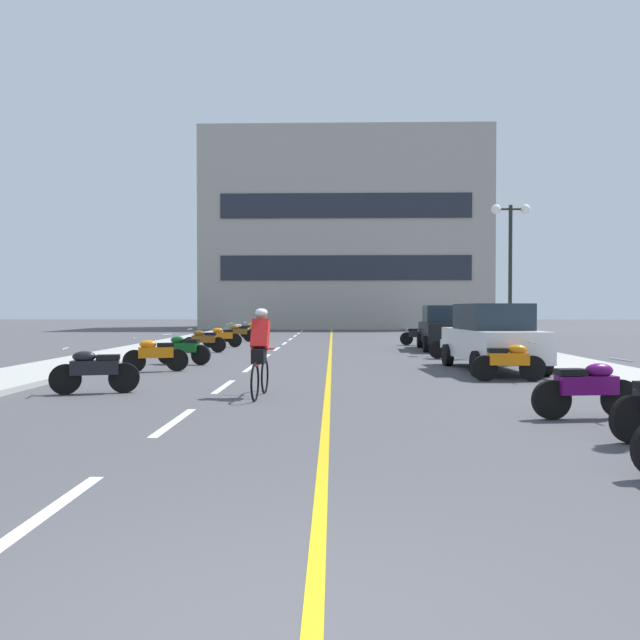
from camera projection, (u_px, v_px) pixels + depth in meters
name	position (u px, v px, depth m)	size (l,w,h in m)	color
ground_plane	(324.00, 351.00, 23.78)	(140.00, 140.00, 0.00)	#47474C
curb_left	(167.00, 345.00, 26.93)	(2.40, 72.00, 0.12)	#A8A8A3
curb_right	(486.00, 345.00, 26.61)	(2.40, 72.00, 0.12)	#A8A8A3
lane_dash_0	(43.00, 515.00, 4.83)	(0.14, 2.20, 0.01)	silver
lane_dash_1	(174.00, 422.00, 8.83)	(0.14, 2.20, 0.01)	silver
lane_dash_2	(224.00, 386.00, 12.82)	(0.14, 2.20, 0.01)	silver
lane_dash_3	(250.00, 368.00, 16.82)	(0.14, 2.20, 0.01)	silver
lane_dash_4	(266.00, 357.00, 20.82)	(0.14, 2.20, 0.01)	silver
lane_dash_5	(277.00, 349.00, 24.82)	(0.14, 2.20, 0.01)	silver
lane_dash_6	(285.00, 343.00, 28.82)	(0.14, 2.20, 0.01)	silver
lane_dash_7	(290.00, 339.00, 32.82)	(0.14, 2.20, 0.01)	silver
lane_dash_8	(295.00, 336.00, 36.81)	(0.14, 2.20, 0.01)	silver
lane_dash_9	(299.00, 333.00, 40.81)	(0.14, 2.20, 0.01)	silver
lane_dash_10	(302.00, 331.00, 44.81)	(0.14, 2.20, 0.01)	silver
lane_dash_11	(304.00, 329.00, 48.81)	(0.14, 2.20, 0.01)	silver
centre_line_yellow	(331.00, 346.00, 26.77)	(0.12, 66.00, 0.01)	gold
office_building	(344.00, 234.00, 52.40)	(23.95, 9.76, 16.57)	#9E998E
street_lamp_mid	(510.00, 245.00, 22.43)	(1.46, 0.36, 5.50)	black
parked_car_near	(492.00, 337.00, 16.16)	(2.16, 4.31, 1.82)	black
parked_car_mid	(444.00, 328.00, 24.27)	(2.11, 4.29, 1.82)	black
motorcycle_2	(587.00, 388.00, 9.05)	(1.70, 0.60, 0.92)	black
motorcycle_3	(94.00, 370.00, 11.75)	(1.67, 0.69, 0.92)	black
motorcycle_4	(509.00, 361.00, 13.75)	(1.70, 0.60, 0.92)	black
motorcycle_5	(155.00, 354.00, 15.81)	(1.65, 0.77, 0.92)	black
motorcycle_6	(183.00, 349.00, 17.90)	(1.69, 0.63, 0.92)	black
motorcycle_7	(455.00, 345.00, 19.82)	(1.65, 0.77, 0.92)	black
motorcycle_8	(204.00, 340.00, 22.85)	(1.70, 0.60, 0.92)	black
motorcycle_9	(222.00, 336.00, 25.93)	(1.69, 0.61, 0.92)	black
motorcycle_10	(419.00, 335.00, 27.26)	(1.69, 0.60, 0.92)	black
motorcycle_11	(238.00, 332.00, 30.33)	(1.70, 0.60, 0.92)	black
motorcycle_12	(241.00, 331.00, 32.46)	(1.70, 0.60, 0.92)	black
motorcycle_13	(254.00, 330.00, 34.46)	(1.70, 0.60, 0.92)	black
cyclist_rider	(260.00, 350.00, 11.34)	(0.42, 1.77, 1.71)	black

